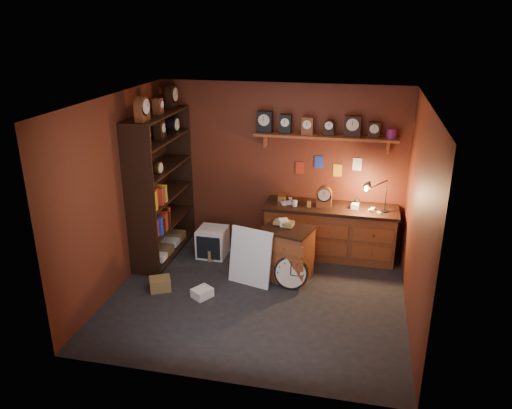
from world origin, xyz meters
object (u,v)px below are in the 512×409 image
object	(u,v)px
shelving_unit	(159,180)
low_cabinet	(287,251)
big_round_clock	(291,273)
workbench	(330,228)

from	to	relation	value
shelving_unit	low_cabinet	distance (m)	2.28
shelving_unit	big_round_clock	distance (m)	2.52
workbench	low_cabinet	distance (m)	1.03
shelving_unit	workbench	bearing A→B (deg)	10.56
shelving_unit	low_cabinet	bearing A→B (deg)	-9.95
shelving_unit	big_round_clock	size ratio (longest dim) A/B	5.24
low_cabinet	big_round_clock	distance (m)	0.37
workbench	big_round_clock	bearing A→B (deg)	-111.04
low_cabinet	big_round_clock	world-z (taller)	low_cabinet
workbench	low_cabinet	bearing A→B (deg)	-122.78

